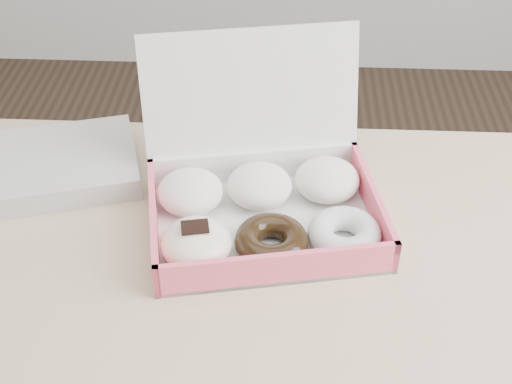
{
  "coord_description": "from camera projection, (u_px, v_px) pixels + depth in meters",
  "views": [
    {
      "loc": [
        -0.06,
        -0.62,
        1.42
      ],
      "look_at": [
        -0.1,
        0.13,
        0.82
      ],
      "focal_mm": 50.0,
      "sensor_mm": 36.0,
      "label": 1
    }
  ],
  "objects": [
    {
      "name": "donut_box",
      "position": [
        261.0,
        199.0,
        1.0
      ],
      "size": [
        0.37,
        0.34,
        0.23
      ],
      "rotation": [
        0.0,
        0.0,
        0.19
      ],
      "color": "white",
      "rests_on": "table"
    },
    {
      "name": "table",
      "position": [
        324.0,
        343.0,
        0.95
      ],
      "size": [
        1.2,
        0.8,
        0.75
      ],
      "color": "tan",
      "rests_on": "ground"
    },
    {
      "name": "newspapers",
      "position": [
        60.0,
        165.0,
        1.1
      ],
      "size": [
        0.27,
        0.24,
        0.04
      ],
      "primitive_type": "cube",
      "rotation": [
        0.0,
        0.0,
        0.29
      ],
      "color": "silver",
      "rests_on": "table"
    }
  ]
}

